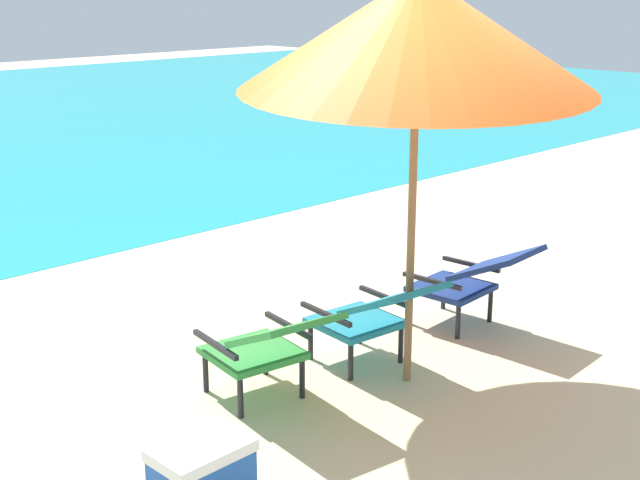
% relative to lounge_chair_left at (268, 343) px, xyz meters
% --- Properties ---
extents(ground_plane, '(40.00, 40.00, 0.00)m').
position_rel_lounge_chair_left_xyz_m(ground_plane, '(0.92, 3.90, -0.40)').
color(ground_plane, beige).
extents(lounge_chair_left, '(0.66, 0.94, 0.68)m').
position_rel_lounge_chair_left_xyz_m(lounge_chair_left, '(0.00, 0.00, 0.00)').
color(lounge_chair_left, '#338E3D').
rests_on(lounge_chair_left, ground_plane).
extents(lounge_chair_center, '(0.62, 0.92, 0.68)m').
position_rel_lounge_chair_left_xyz_m(lounge_chair_center, '(0.83, -0.09, 0.00)').
color(lounge_chair_center, teal).
rests_on(lounge_chair_center, ground_plane).
extents(lounge_chair_right, '(0.59, 0.91, 0.68)m').
position_rel_lounge_chair_left_xyz_m(lounge_chair_right, '(1.87, -0.12, 0.00)').
color(lounge_chair_right, navy).
rests_on(lounge_chair_right, ground_plane).
extents(beach_umbrella_center, '(3.00, 3.00, 2.58)m').
position_rel_lounge_chair_left_xyz_m(beach_umbrella_center, '(0.87, -0.36, 1.78)').
color(beach_umbrella_center, olive).
rests_on(beach_umbrella_center, ground_plane).
extents(cooler_box, '(0.47, 0.33, 0.32)m').
position_rel_lounge_chair_left_xyz_m(cooler_box, '(-0.92, -0.56, -0.24)').
color(cooler_box, '#194CA5').
rests_on(cooler_box, ground_plane).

